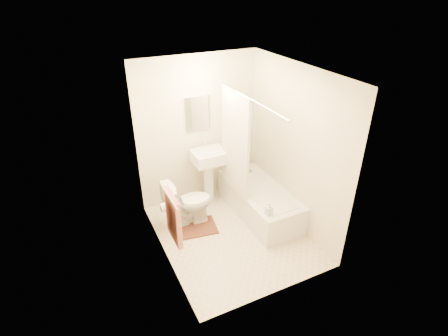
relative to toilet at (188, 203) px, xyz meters
name	(u,v)px	position (x,y,z in m)	size (l,w,h in m)	color
floor	(231,234)	(0.47, -0.54, -0.36)	(2.40, 2.40, 0.00)	beige
ceiling	(233,72)	(0.47, -0.54, 2.04)	(2.40, 2.40, 0.00)	white
wall_back	(198,131)	(0.47, 0.66, 0.84)	(2.00, 0.02, 2.40)	beige
wall_left	(159,180)	(-0.53, -0.54, 0.84)	(0.02, 2.40, 2.40)	beige
wall_right	(294,149)	(1.47, -0.54, 0.84)	(0.02, 2.40, 2.40)	beige
mirror	(198,114)	(0.47, 0.64, 1.14)	(0.40, 0.03, 0.55)	white
curtain_rod	(250,99)	(0.77, -0.44, 1.64)	(0.03, 0.03, 1.70)	silver
shower_curtain	(235,143)	(0.77, -0.04, 0.86)	(0.04, 0.80, 1.55)	silver
towel_bar	(169,196)	(-0.49, -0.79, 0.74)	(0.02, 0.02, 0.60)	silver
towel	(173,218)	(-0.46, -0.79, 0.42)	(0.06, 0.45, 0.66)	#CC7266
toilet_paper	(165,207)	(-0.46, -0.42, 0.34)	(0.12, 0.12, 0.11)	white
toilet	(188,203)	(0.00, 0.00, 0.00)	(0.42, 0.74, 0.73)	white
sink	(209,174)	(0.54, 0.41, 0.15)	(0.53, 0.42, 1.03)	white
bathtub	(259,200)	(1.12, -0.24, -0.14)	(0.70, 1.60, 0.45)	silver
bath_mat	(196,228)	(0.05, -0.18, -0.35)	(0.61, 0.46, 0.02)	#4E251D
soap_bottle	(269,209)	(0.88, -0.88, 0.18)	(0.09, 0.09, 0.19)	white
scrub_brush	(247,169)	(1.22, 0.36, 0.11)	(0.06, 0.21, 0.04)	green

